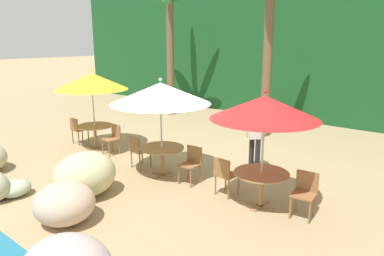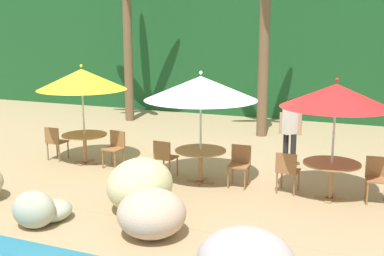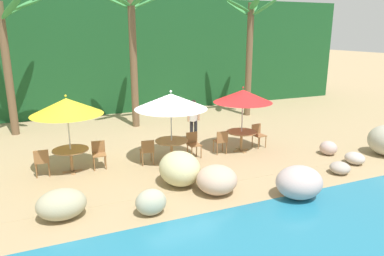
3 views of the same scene
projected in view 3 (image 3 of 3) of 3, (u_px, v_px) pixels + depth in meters
The scene contains 20 objects.
ground_plane at pixel (174, 158), 12.62m from camera, with size 120.00×120.00×0.00m, color tan.
terrace_deck at pixel (174, 158), 12.62m from camera, with size 18.00×5.20×0.01m.
foliage_backdrop at pixel (116, 55), 19.83m from camera, with size 28.00×2.40×6.00m.
rock_seawall at pixel (267, 167), 10.59m from camera, with size 12.19×3.28×1.08m.
umbrella_yellow at pixel (67, 106), 10.87m from camera, with size 2.16×2.16×2.46m.
dining_table_yellow at pixel (71, 153), 11.25m from camera, with size 1.10×1.10×0.74m.
chair_yellow_seaward at pixel (99, 152), 11.63m from camera, with size 0.45×0.46×0.87m.
chair_yellow_inland at pixel (42, 161), 10.90m from camera, with size 0.43×0.44×0.87m.
umbrella_white at pixel (171, 101), 11.79m from camera, with size 2.40×2.40×2.43m.
dining_table_white at pixel (172, 144), 12.17m from camera, with size 1.10×1.10×0.74m.
chair_white_seaward at pixel (193, 143), 12.63m from camera, with size 0.44×0.45×0.87m.
chair_white_inland at pixel (147, 150), 11.86m from camera, with size 0.45×0.46×0.87m.
umbrella_red at pixel (243, 96), 12.86m from camera, with size 2.11×2.11×2.39m.
dining_table_red at pixel (241, 135), 13.23m from camera, with size 1.10×1.10×0.74m.
chair_red_seaward at pixel (258, 134), 13.75m from camera, with size 0.47×0.48×0.87m.
chair_red_inland at pixel (221, 140), 12.91m from camera, with size 0.45×0.46×0.87m.
palm_tree_nearest at pixel (3, 41), 14.48m from camera, with size 3.32×3.16×5.63m.
palm_tree_second at pixel (133, 43), 15.87m from camera, with size 2.68×2.67×5.85m.
palm_tree_third at pixel (250, 40), 18.09m from camera, with size 2.95×2.82×5.80m.
waiter_in_white at pixel (194, 118), 14.26m from camera, with size 0.52×0.38×1.70m.
Camera 3 is at (-4.12, -11.19, 4.29)m, focal length 33.88 mm.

